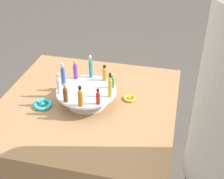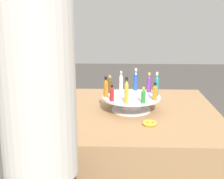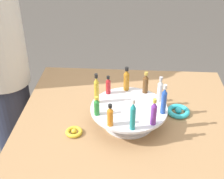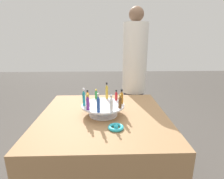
{
  "view_description": "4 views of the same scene",
  "coord_description": "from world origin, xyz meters",
  "px_view_note": "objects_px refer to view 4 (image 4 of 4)",
  "views": [
    {
      "loc": [
        -1.46,
        -0.5,
        1.83
      ],
      "look_at": [
        -0.09,
        -0.18,
        0.91
      ],
      "focal_mm": 50.0,
      "sensor_mm": 36.0,
      "label": 1
    },
    {
      "loc": [
        -0.05,
        -1.83,
        1.33
      ],
      "look_at": [
        -0.11,
        -0.22,
        0.92
      ],
      "focal_mm": 50.0,
      "sensor_mm": 36.0,
      "label": 2
    },
    {
      "loc": [
        1.18,
        -0.0,
        1.65
      ],
      "look_at": [
        -0.04,
        -0.08,
        0.89
      ],
      "focal_mm": 50.0,
      "sensor_mm": 36.0,
      "label": 3
    },
    {
      "loc": [
        -0.03,
        1.36,
        1.34
      ],
      "look_at": [
        -0.08,
        -0.16,
        0.9
      ],
      "focal_mm": 28.0,
      "sensor_mm": 36.0,
      "label": 4
    }
  ],
  "objects_px": {
    "bottle_orange": "(88,96)",
    "ribbon_bow_gold": "(94,103)",
    "display_stand": "(103,108)",
    "ribbon_bow_teal": "(116,127)",
    "bottle_amber": "(122,97)",
    "person_figure": "(134,80)",
    "bottle_clear": "(111,104)",
    "bottle_red": "(116,95)",
    "bottle_brown": "(120,102)",
    "bottle_teal": "(84,98)",
    "bottle_gold": "(107,91)",
    "bottle_purple": "(88,103)",
    "bottle_blue": "(98,104)",
    "bottle_green": "(96,95)"
  },
  "relations": [
    {
      "from": "bottle_red",
      "to": "bottle_brown",
      "type": "bearing_deg",
      "value": 96.31
    },
    {
      "from": "bottle_brown",
      "to": "bottle_amber",
      "type": "relative_size",
      "value": 0.9
    },
    {
      "from": "bottle_red",
      "to": "bottle_purple",
      "type": "bearing_deg",
      "value": 42.31
    },
    {
      "from": "bottle_orange",
      "to": "bottle_blue",
      "type": "height_order",
      "value": "bottle_blue"
    },
    {
      "from": "display_stand",
      "to": "ribbon_bow_teal",
      "type": "distance_m",
      "value": 0.27
    },
    {
      "from": "bottle_orange",
      "to": "ribbon_bow_gold",
      "type": "distance_m",
      "value": 0.22
    },
    {
      "from": "bottle_amber",
      "to": "ribbon_bow_gold",
      "type": "xyz_separation_m",
      "value": [
        0.25,
        -0.23,
        -0.14
      ]
    },
    {
      "from": "bottle_purple",
      "to": "bottle_clear",
      "type": "height_order",
      "value": "bottle_clear"
    },
    {
      "from": "bottle_green",
      "to": "bottle_orange",
      "type": "relative_size",
      "value": 0.89
    },
    {
      "from": "bottle_orange",
      "to": "bottle_clear",
      "type": "xyz_separation_m",
      "value": [
        -0.2,
        0.22,
        0.01
      ]
    },
    {
      "from": "bottle_orange",
      "to": "bottle_amber",
      "type": "xyz_separation_m",
      "value": [
        -0.29,
        0.06,
        0.01
      ]
    },
    {
      "from": "ribbon_bow_gold",
      "to": "person_figure",
      "type": "xyz_separation_m",
      "value": [
        -0.46,
        -0.49,
        0.12
      ]
    },
    {
      "from": "bottle_orange",
      "to": "ribbon_bow_gold",
      "type": "height_order",
      "value": "bottle_orange"
    },
    {
      "from": "bottle_green",
      "to": "person_figure",
      "type": "bearing_deg",
      "value": -126.27
    },
    {
      "from": "ribbon_bow_teal",
      "to": "ribbon_bow_gold",
      "type": "distance_m",
      "value": 0.52
    },
    {
      "from": "ribbon_bow_teal",
      "to": "ribbon_bow_gold",
      "type": "xyz_separation_m",
      "value": [
        0.19,
        -0.49,
        -0.0
      ]
    },
    {
      "from": "bottle_teal",
      "to": "bottle_clear",
      "type": "xyz_separation_m",
      "value": [
        -0.22,
        0.12,
        -0.01
      ]
    },
    {
      "from": "bottle_amber",
      "to": "ribbon_bow_teal",
      "type": "bearing_deg",
      "value": 77.09
    },
    {
      "from": "display_stand",
      "to": "bottle_orange",
      "type": "distance_m",
      "value": 0.18
    },
    {
      "from": "bottle_green",
      "to": "display_stand",
      "type": "bearing_deg",
      "value": 114.31
    },
    {
      "from": "bottle_brown",
      "to": "ribbon_bow_teal",
      "type": "bearing_deg",
      "value": 76.41
    },
    {
      "from": "bottle_blue",
      "to": "bottle_purple",
      "type": "bearing_deg",
      "value": -29.69
    },
    {
      "from": "bottle_gold",
      "to": "ribbon_bow_teal",
      "type": "relative_size",
      "value": 1.36
    },
    {
      "from": "bottle_orange",
      "to": "bottle_gold",
      "type": "relative_size",
      "value": 0.69
    },
    {
      "from": "bottle_teal",
      "to": "bottle_clear",
      "type": "height_order",
      "value": "bottle_teal"
    },
    {
      "from": "bottle_purple",
      "to": "person_figure",
      "type": "relative_size",
      "value": 0.07
    },
    {
      "from": "bottle_teal",
      "to": "ribbon_bow_teal",
      "type": "relative_size",
      "value": 1.32
    },
    {
      "from": "person_figure",
      "to": "bottle_brown",
      "type": "bearing_deg",
      "value": 10.6
    },
    {
      "from": "bottle_amber",
      "to": "person_figure",
      "type": "distance_m",
      "value": 0.75
    },
    {
      "from": "bottle_purple",
      "to": "person_figure",
      "type": "xyz_separation_m",
      "value": [
        -0.48,
        -0.84,
        -0.02
      ]
    },
    {
      "from": "bottle_clear",
      "to": "bottle_gold",
      "type": "distance_m",
      "value": 0.3
    },
    {
      "from": "bottle_blue",
      "to": "ribbon_bow_teal",
      "type": "xyz_separation_m",
      "value": [
        -0.13,
        0.09,
        -0.15
      ]
    },
    {
      "from": "display_stand",
      "to": "bottle_amber",
      "type": "distance_m",
      "value": 0.18
    },
    {
      "from": "bottle_brown",
      "to": "ribbon_bow_gold",
      "type": "xyz_separation_m",
      "value": [
        0.23,
        -0.32,
        -0.13
      ]
    },
    {
      "from": "display_stand",
      "to": "ribbon_bow_teal",
      "type": "xyz_separation_m",
      "value": [
        -0.09,
        0.24,
        -0.04
      ]
    },
    {
      "from": "bottle_purple",
      "to": "ribbon_bow_gold",
      "type": "distance_m",
      "value": 0.38
    },
    {
      "from": "bottle_blue",
      "to": "bottle_gold",
      "type": "distance_m",
      "value": 0.31
    },
    {
      "from": "bottle_blue",
      "to": "bottle_teal",
      "type": "bearing_deg",
      "value": -47.69
    },
    {
      "from": "display_stand",
      "to": "person_figure",
      "type": "distance_m",
      "value": 0.82
    },
    {
      "from": "bottle_green",
      "to": "bottle_red",
      "type": "xyz_separation_m",
      "value": [
        -0.18,
        0.04,
        0.0
      ]
    },
    {
      "from": "bottle_blue",
      "to": "bottle_amber",
      "type": "xyz_separation_m",
      "value": [
        -0.19,
        -0.17,
        -0.01
      ]
    },
    {
      "from": "bottle_red",
      "to": "bottle_amber",
      "type": "bearing_deg",
      "value": 114.31
    },
    {
      "from": "bottle_purple",
      "to": "bottle_amber",
      "type": "distance_m",
      "value": 0.29
    },
    {
      "from": "bottle_orange",
      "to": "bottle_clear",
      "type": "height_order",
      "value": "bottle_clear"
    },
    {
      "from": "display_stand",
      "to": "bottle_brown",
      "type": "relative_size",
      "value": 3.17
    },
    {
      "from": "bottle_orange",
      "to": "bottle_red",
      "type": "distance_m",
      "value": 0.25
    },
    {
      "from": "bottle_teal",
      "to": "bottle_brown",
      "type": "xyz_separation_m",
      "value": [
        -0.29,
        0.06,
        -0.02
      ]
    },
    {
      "from": "bottle_red",
      "to": "person_figure",
      "type": "bearing_deg",
      "value": -112.11
    },
    {
      "from": "bottle_gold",
      "to": "bottle_green",
      "type": "bearing_deg",
      "value": 6.31
    },
    {
      "from": "bottle_orange",
      "to": "bottle_brown",
      "type": "xyz_separation_m",
      "value": [
        -0.27,
        0.15,
        0.0
      ]
    }
  ]
}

